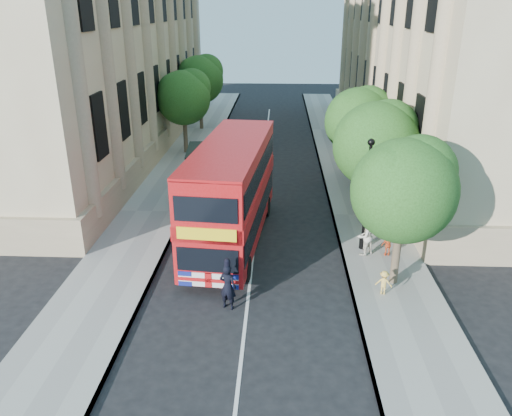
# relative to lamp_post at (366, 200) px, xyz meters

# --- Properties ---
(ground) EXTENTS (120.00, 120.00, 0.00)m
(ground) POSITION_rel_lamp_post_xyz_m (-5.00, -6.00, -2.51)
(ground) COLOR black
(ground) RESTS_ON ground
(pavement_right) EXTENTS (3.50, 80.00, 0.12)m
(pavement_right) POSITION_rel_lamp_post_xyz_m (0.75, 4.00, -2.45)
(pavement_right) COLOR gray
(pavement_right) RESTS_ON ground
(pavement_left) EXTENTS (3.50, 80.00, 0.12)m
(pavement_left) POSITION_rel_lamp_post_xyz_m (-10.75, 4.00, -2.45)
(pavement_left) COLOR gray
(pavement_left) RESTS_ON ground
(building_right) EXTENTS (12.00, 38.00, 18.00)m
(building_right) POSITION_rel_lamp_post_xyz_m (8.80, 18.00, 6.49)
(building_right) COLOR tan
(building_right) RESTS_ON ground
(building_left) EXTENTS (12.00, 38.00, 18.00)m
(building_left) POSITION_rel_lamp_post_xyz_m (-18.80, 18.00, 6.49)
(building_left) COLOR tan
(building_left) RESTS_ON ground
(tree_right_near) EXTENTS (4.00, 4.00, 6.08)m
(tree_right_near) POSITION_rel_lamp_post_xyz_m (0.84, -2.97, 1.74)
(tree_right_near) COLOR #473828
(tree_right_near) RESTS_ON ground
(tree_right_mid) EXTENTS (4.20, 4.20, 6.37)m
(tree_right_mid) POSITION_rel_lamp_post_xyz_m (0.84, 3.03, 1.93)
(tree_right_mid) COLOR #473828
(tree_right_mid) RESTS_ON ground
(tree_right_far) EXTENTS (4.00, 4.00, 6.15)m
(tree_right_far) POSITION_rel_lamp_post_xyz_m (0.84, 9.03, 1.80)
(tree_right_far) COLOR #473828
(tree_right_far) RESTS_ON ground
(tree_left_far) EXTENTS (4.00, 4.00, 6.30)m
(tree_left_far) POSITION_rel_lamp_post_xyz_m (-10.96, 16.03, 1.93)
(tree_left_far) COLOR #473828
(tree_left_far) RESTS_ON ground
(tree_left_back) EXTENTS (4.20, 4.20, 6.65)m
(tree_left_back) POSITION_rel_lamp_post_xyz_m (-10.96, 24.03, 2.20)
(tree_left_back) COLOR #473828
(tree_left_back) RESTS_ON ground
(lamp_post) EXTENTS (0.32, 0.32, 5.16)m
(lamp_post) POSITION_rel_lamp_post_xyz_m (0.00, 0.00, 0.00)
(lamp_post) COLOR black
(lamp_post) RESTS_ON pavement_right
(double_decker_bus) EXTENTS (3.60, 10.39, 4.71)m
(double_decker_bus) POSITION_rel_lamp_post_xyz_m (-6.03, 0.67, 0.09)
(double_decker_bus) COLOR #A80B0E
(double_decker_bus) RESTS_ON ground
(box_van) EXTENTS (2.64, 5.50, 3.05)m
(box_van) POSITION_rel_lamp_post_xyz_m (-7.89, 5.44, -1.02)
(box_van) COLOR black
(box_van) RESTS_ON ground
(police_constable) EXTENTS (0.76, 0.63, 1.80)m
(police_constable) POSITION_rel_lamp_post_xyz_m (-5.70, -5.00, -1.61)
(police_constable) COLOR black
(police_constable) RESTS_ON ground
(woman_pedestrian) EXTENTS (1.09, 1.05, 1.77)m
(woman_pedestrian) POSITION_rel_lamp_post_xyz_m (-0.02, -0.59, -1.50)
(woman_pedestrian) COLOR beige
(woman_pedestrian) RESTS_ON pavement_right
(child_a) EXTENTS (0.62, 0.32, 1.02)m
(child_a) POSITION_rel_lamp_post_xyz_m (1.01, -0.68, -1.88)
(child_a) COLOR #E65A28
(child_a) RESTS_ON pavement_right
(child_b) EXTENTS (0.71, 0.52, 0.98)m
(child_b) POSITION_rel_lamp_post_xyz_m (0.21, -3.94, -1.90)
(child_b) COLOR gold
(child_b) RESTS_ON pavement_right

